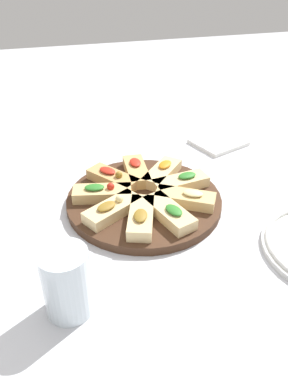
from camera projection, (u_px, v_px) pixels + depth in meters
The scene contains 13 objects.
ground_plane at pixel (144, 204), 0.76m from camera, with size 3.00×3.00×0.00m, color silver.
serving_board at pixel (144, 200), 0.76m from camera, with size 0.31×0.31×0.02m, color #422819.
focaccia_slice_0 at pixel (169, 213), 0.69m from camera, with size 0.07×0.12×0.03m.
focaccia_slice_1 at pixel (186, 198), 0.73m from camera, with size 0.12×0.10×0.03m.
focaccia_slice_2 at pixel (181, 183), 0.77m from camera, with size 0.12×0.06×0.03m.
focaccia_slice_3 at pixel (162, 173), 0.81m from camera, with size 0.11×0.11×0.03m.
focaccia_slice_4 at pixel (136, 171), 0.81m from camera, with size 0.05×0.12×0.03m.
focaccia_slice_5 at pixel (113, 178), 0.79m from camera, with size 0.10×0.12×0.03m.
focaccia_slice_6 at pixel (102, 193), 0.74m from camera, with size 0.12×0.07×0.03m.
focaccia_slice_7 at pixel (113, 209), 0.70m from camera, with size 0.12×0.09×0.03m.
focaccia_slice_8 at pixel (141, 217), 0.68m from camera, with size 0.08×0.12×0.03m.
water_glass at pixel (67, 283), 0.51m from camera, with size 0.07×0.07×0.11m, color silver.
napkin_stack at pixel (218, 142), 0.99m from camera, with size 0.13×0.11×0.01m, color white.
Camera 1 is at (0.18, 0.60, 0.44)m, focal length 35.00 mm.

